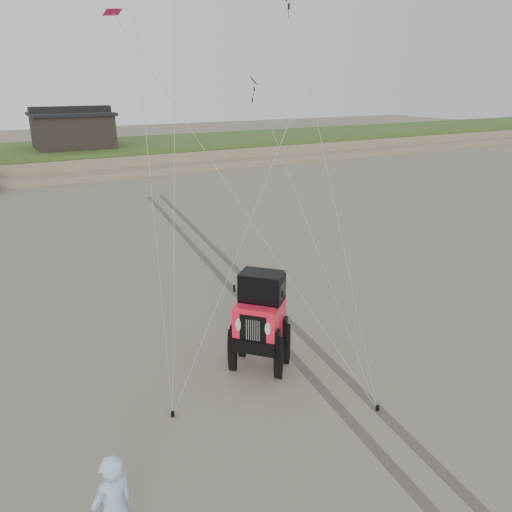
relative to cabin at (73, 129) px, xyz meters
name	(u,v)px	position (x,y,z in m)	size (l,w,h in m)	color
ground	(313,404)	(-2.00, -37.00, -3.24)	(160.00, 160.00, 0.00)	#6B6054
dune_ridge	(50,159)	(-2.00, 0.50, -2.42)	(160.00, 14.25, 1.73)	#7A6B54
cabin	(73,129)	(0.00, 0.00, 0.00)	(6.40, 5.40, 3.35)	black
jeep	(260,332)	(-2.27, -35.06, -2.23)	(2.33, 5.40, 2.01)	#F91C35
man	(114,511)	(-6.84, -38.71, -2.28)	(0.70, 0.46, 1.91)	#7F9CC5
stake_main	(173,414)	(-4.91, -35.84, -3.18)	(0.08, 0.08, 0.12)	black
stake_aux	(377,408)	(-0.90, -37.89, -3.18)	(0.08, 0.08, 0.12)	black
tire_tracks	(231,276)	(0.00, -29.00, -3.23)	(5.22, 29.74, 0.01)	#4C443D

